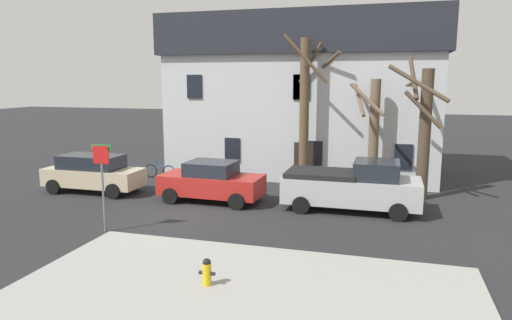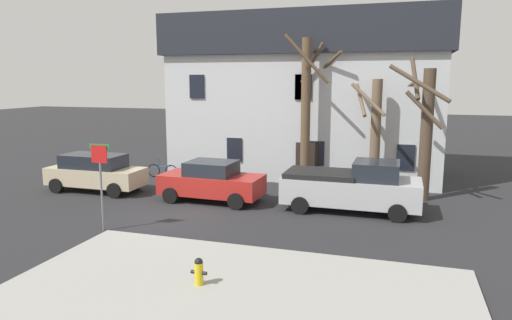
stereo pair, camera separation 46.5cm
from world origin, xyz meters
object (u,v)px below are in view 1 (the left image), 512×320
object	(u,v)px
car_red_sedan	(212,181)
tree_bare_mid	(374,131)
fire_hydrant	(207,271)
tree_bare_near	(305,109)
car_beige_wagon	(93,173)
tree_bare_far	(424,129)
bicycle_leaning	(160,171)
street_sign_pole	(102,172)
pickup_truck_silver	(352,186)
building_main	(305,95)

from	to	relation	value
car_red_sedan	tree_bare_mid	bearing A→B (deg)	29.12
fire_hydrant	tree_bare_near	bearing A→B (deg)	88.32
car_red_sedan	fire_hydrant	world-z (taller)	car_red_sedan
tree_bare_mid	fire_hydrant	world-z (taller)	tree_bare_mid
car_beige_wagon	car_red_sedan	size ratio (longest dim) A/B	1.03
tree_bare_far	bicycle_leaning	bearing A→B (deg)	175.99
street_sign_pole	bicycle_leaning	world-z (taller)	street_sign_pole
pickup_truck_silver	car_beige_wagon	bearing A→B (deg)	-179.11
tree_bare_near	building_main	bearing A→B (deg)	100.67
building_main	bicycle_leaning	xyz separation A→B (m)	(-6.96, -4.05, -3.96)
building_main	tree_bare_near	size ratio (longest dim) A/B	2.03
car_beige_wagon	bicycle_leaning	bearing A→B (deg)	68.29
tree_bare_far	car_beige_wagon	world-z (taller)	tree_bare_far
pickup_truck_silver	bicycle_leaning	xyz separation A→B (m)	(-10.28, 3.49, -0.62)
street_sign_pole	tree_bare_mid	bearing A→B (deg)	44.84
car_beige_wagon	bicycle_leaning	size ratio (longest dim) A/B	2.60
tree_bare_mid	tree_bare_far	world-z (taller)	tree_bare_far
tree_bare_mid	car_red_sedan	bearing A→B (deg)	-150.88
car_red_sedan	street_sign_pole	bearing A→B (deg)	-112.53
car_beige_wagon	street_sign_pole	xyz separation A→B (m)	(3.85, -4.89, 1.20)
tree_bare_near	car_beige_wagon	bearing A→B (deg)	-159.13
tree_bare_near	fire_hydrant	bearing A→B (deg)	-91.68
car_red_sedan	pickup_truck_silver	distance (m)	5.89
pickup_truck_silver	fire_hydrant	world-z (taller)	pickup_truck_silver
tree_bare_near	tree_bare_mid	bearing A→B (deg)	1.31
fire_hydrant	bicycle_leaning	bearing A→B (deg)	122.23
car_beige_wagon	car_red_sedan	distance (m)	5.86
bicycle_leaning	tree_bare_mid	bearing A→B (deg)	-0.48
car_red_sedan	street_sign_pole	xyz separation A→B (m)	(-2.01, -4.85, 1.24)
tree_bare_far	fire_hydrant	world-z (taller)	tree_bare_far
building_main	tree_bare_far	size ratio (longest dim) A/B	2.36
pickup_truck_silver	fire_hydrant	distance (m)	8.76
car_red_sedan	pickup_truck_silver	size ratio (longest dim) A/B	0.83
street_sign_pole	bicycle_leaning	bearing A→B (deg)	105.55
building_main	car_red_sedan	bearing A→B (deg)	-108.25
fire_hydrant	street_sign_pole	bearing A→B (deg)	147.62
building_main	bicycle_leaning	world-z (taller)	building_main
car_beige_wagon	bicycle_leaning	world-z (taller)	car_beige_wagon
tree_bare_near	tree_bare_mid	xyz separation A→B (m)	(3.16, 0.07, -0.96)
tree_bare_near	tree_bare_far	bearing A→B (deg)	-8.11
car_red_sedan	bicycle_leaning	size ratio (longest dim) A/B	2.51
pickup_truck_silver	street_sign_pole	distance (m)	9.46
tree_bare_mid	fire_hydrant	distance (m)	12.41
pickup_truck_silver	car_red_sedan	bearing A→B (deg)	-177.81
tree_bare_near	fire_hydrant	distance (m)	12.07
tree_bare_mid	street_sign_pole	bearing A→B (deg)	-135.16
tree_bare_mid	fire_hydrant	bearing A→B (deg)	-106.68
tree_bare_mid	pickup_truck_silver	size ratio (longest dim) A/B	0.97
pickup_truck_silver	fire_hydrant	size ratio (longest dim) A/B	7.72
tree_bare_mid	car_red_sedan	distance (m)	7.71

